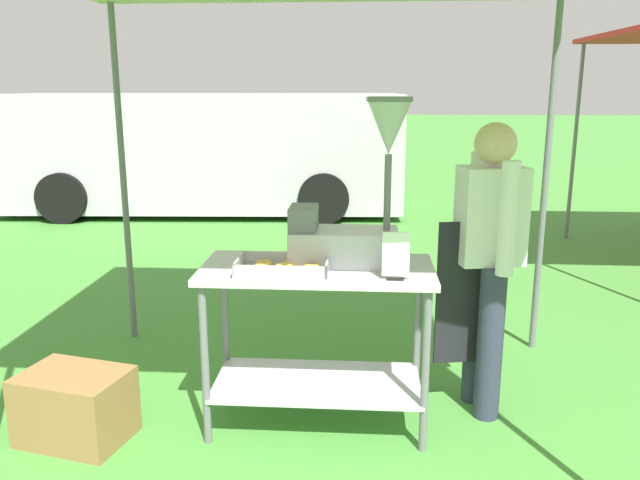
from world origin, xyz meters
name	(u,v)px	position (x,y,z in m)	size (l,w,h in m)	color
ground_plane	(343,228)	(0.00, 6.00, 0.00)	(70.00, 70.00, 0.00)	#478E38
donut_cart	(317,312)	(0.03, 1.06, 0.63)	(1.20, 0.58, 0.89)	#B7B7BC
donut_tray	(283,268)	(-0.14, 0.93, 0.91)	(0.46, 0.28, 0.07)	#B7B7BC
donut_fryer	(354,209)	(0.21, 1.12, 1.17)	(0.61, 0.28, 0.85)	#B7B7BC
menu_sign	(396,260)	(0.42, 0.85, 0.98)	(0.13, 0.05, 0.23)	black
vendor	(487,255)	(0.93, 1.28, 0.90)	(0.46, 0.54, 1.61)	#2D3347
supply_crate	(75,406)	(-1.21, 0.80, 0.18)	(0.60, 0.49, 0.36)	olive
van_silver	(205,151)	(-2.06, 7.11, 0.88)	(5.74, 2.33, 1.69)	#BCBCC1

